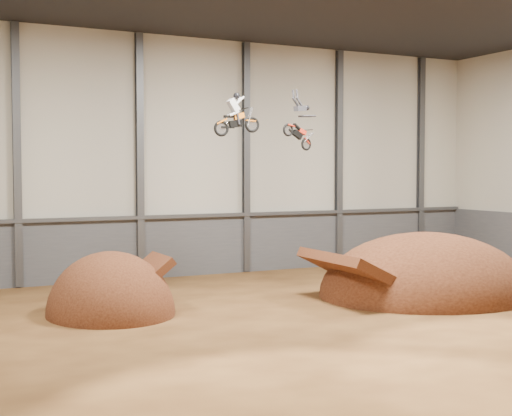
# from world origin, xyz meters

# --- Properties ---
(floor) EXTENTS (40.00, 40.00, 0.00)m
(floor) POSITION_xyz_m (0.00, 0.00, 0.00)
(floor) COLOR #442812
(floor) RESTS_ON ground
(back_wall) EXTENTS (40.00, 0.10, 14.00)m
(back_wall) POSITION_xyz_m (0.00, 15.00, 7.00)
(back_wall) COLOR beige
(back_wall) RESTS_ON ground
(lower_band_back) EXTENTS (39.80, 0.18, 3.50)m
(lower_band_back) POSITION_xyz_m (0.00, 14.90, 1.75)
(lower_band_back) COLOR #4C4E53
(lower_band_back) RESTS_ON ground
(steel_rail) EXTENTS (39.80, 0.35, 0.20)m
(steel_rail) POSITION_xyz_m (0.00, 14.75, 3.55)
(steel_rail) COLOR #47494F
(steel_rail) RESTS_ON lower_band_back
(steel_column_1) EXTENTS (0.40, 0.36, 13.90)m
(steel_column_1) POSITION_xyz_m (-10.00, 14.80, 7.00)
(steel_column_1) COLOR #47494F
(steel_column_1) RESTS_ON ground
(steel_column_2) EXTENTS (0.40, 0.36, 13.90)m
(steel_column_2) POSITION_xyz_m (-3.33, 14.80, 7.00)
(steel_column_2) COLOR #47494F
(steel_column_2) RESTS_ON ground
(steel_column_3) EXTENTS (0.40, 0.36, 13.90)m
(steel_column_3) POSITION_xyz_m (3.33, 14.80, 7.00)
(steel_column_3) COLOR #47494F
(steel_column_3) RESTS_ON ground
(steel_column_4) EXTENTS (0.40, 0.36, 13.90)m
(steel_column_4) POSITION_xyz_m (10.00, 14.80, 7.00)
(steel_column_4) COLOR #47494F
(steel_column_4) RESTS_ON ground
(steel_column_5) EXTENTS (0.40, 0.36, 13.90)m
(steel_column_5) POSITION_xyz_m (16.67, 14.80, 7.00)
(steel_column_5) COLOR #47494F
(steel_column_5) RESTS_ON ground
(takeoff_ramp) EXTENTS (5.45, 6.29, 5.45)m
(takeoff_ramp) POSITION_xyz_m (-7.42, 5.75, 0.00)
(takeoff_ramp) COLOR #3A1A0E
(takeoff_ramp) RESTS_ON ground
(landing_ramp) EXTENTS (10.91, 9.65, 6.30)m
(landing_ramp) POSITION_xyz_m (7.86, 3.47, 0.00)
(landing_ramp) COLOR #3A1A0E
(landing_ramp) RESTS_ON ground
(fmx_rider_a) EXTENTS (2.63, 0.92, 2.44)m
(fmx_rider_a) POSITION_xyz_m (-1.04, 6.45, 8.99)
(fmx_rider_a) COLOR orange
(fmx_rider_b) EXTENTS (3.40, 1.45, 3.18)m
(fmx_rider_b) POSITION_xyz_m (1.46, 5.36, 8.65)
(fmx_rider_b) COLOR red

